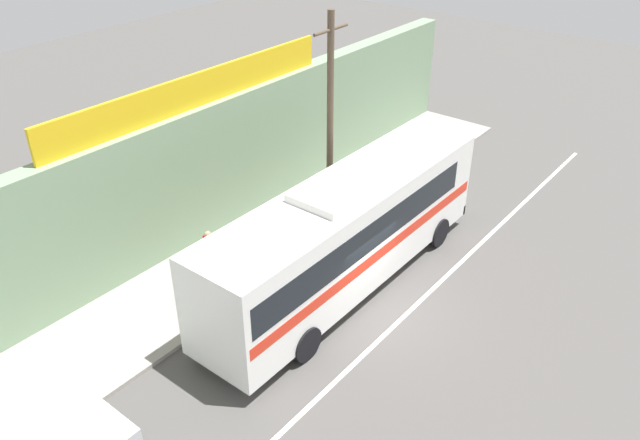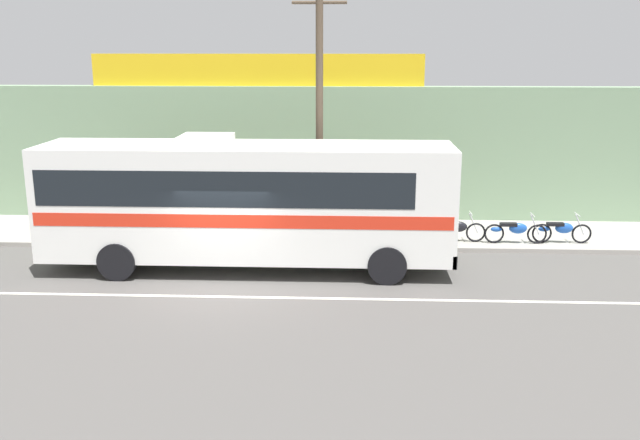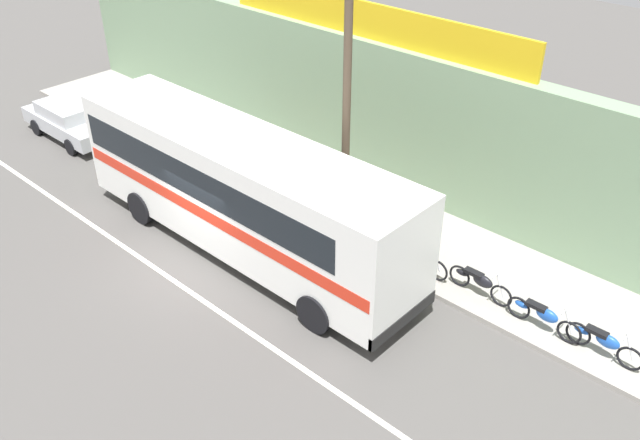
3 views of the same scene
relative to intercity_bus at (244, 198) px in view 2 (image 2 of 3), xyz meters
The scene contains 12 objects.
ground_plane 2.62m from the intercity_bus, 104.36° to the right, with size 70.00×70.00×0.00m, color #4F4C49.
sidewalk_slab 4.17m from the intercity_bus, 96.27° to the left, with size 30.00×3.60×0.14m, color gray.
storefront_facade 5.81m from the intercity_bus, 93.95° to the left, with size 30.00×0.70×4.80m, color gray.
storefront_billboard 6.66m from the intercity_bus, 93.46° to the left, with size 11.60×0.12×1.10m, color gold.
road_center_stripe 3.16m from the intercity_bus, 99.61° to the right, with size 30.00×0.14×0.01m, color silver.
intercity_bus is the anchor object (origin of this frame).
utility_pole 3.62m from the intercity_bus, 47.09° to the left, with size 1.60×0.22×7.85m.
motorcycle_red 6.94m from the intercity_bus, 22.31° to the left, with size 1.86×0.56×0.94m.
motorcycle_blue 10.01m from the intercity_bus, 14.99° to the left, with size 1.85×0.56×0.94m.
motorcycle_black 8.60m from the intercity_bus, 16.87° to the left, with size 1.95×0.56×0.94m.
motorcycle_orange 5.27m from the intercity_bus, 28.08° to the left, with size 1.90×0.56×0.94m.
pedestrian_far_right 4.42m from the intercity_bus, 123.12° to the left, with size 0.30×0.48×1.64m.
Camera 2 is at (3.38, -17.40, 6.21)m, focal length 39.33 mm.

